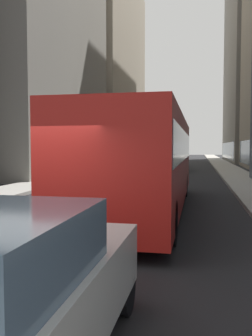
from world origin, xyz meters
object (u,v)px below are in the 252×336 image
transit_bus (146,157)px  box_truck (133,152)px  car_blue_hatchback (109,167)px  car_grey_wagon (178,162)px  car_black_suv (159,159)px  dalmatian_dog (28,218)px

transit_bus → box_truck: size_ratio=1.54×
box_truck → car_blue_hatchback: bearing=-90.0°
car_grey_wagon → car_black_suv: bearing=111.4°
car_blue_hatchback → box_truck: 8.59m
transit_bus → car_blue_hatchback: bearing=109.9°
car_black_suv → car_blue_hatchback: bearing=-96.0°
transit_bus → car_blue_hatchback: size_ratio=2.60×
transit_bus → dalmatian_dog: 4.95m
transit_bus → car_grey_wagon: (0.00, 20.14, -0.96)m
car_black_suv → dalmatian_dog: car_black_suv is taller
box_truck → dalmatian_dog: (1.92, -23.88, -1.15)m
car_grey_wagon → box_truck: box_truck is taller
car_blue_hatchback → dalmatian_dog: 15.45m
car_blue_hatchback → transit_bus: bearing=-70.1°
transit_bus → car_grey_wagon: 20.16m
transit_bus → box_truck: (-4.00, 19.57, -0.11)m
car_grey_wagon → car_blue_hatchback: bearing=-113.7°
car_grey_wagon → car_blue_hatchback: same height
car_black_suv → car_blue_hatchback: size_ratio=0.94×
transit_bus → car_grey_wagon: bearing=90.0°
car_black_suv → box_truck: bearing=-103.5°
transit_bus → car_black_suv: 26.38m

